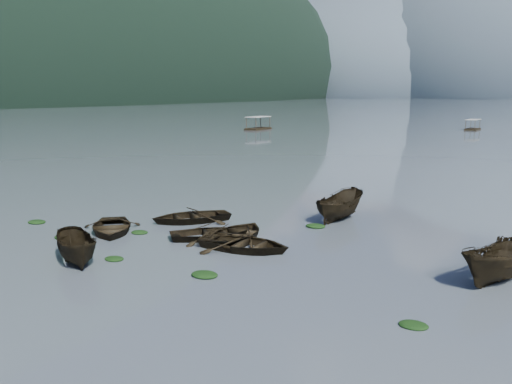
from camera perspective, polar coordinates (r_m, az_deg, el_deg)
The scene contains 20 objects.
ground_plane at distance 24.95m, azimuth -13.83°, elevation -8.73°, with size 2400.00×2400.00×0.00m, color #515B66.
haze_mtn_a at distance 957.85m, azimuth 12.82°, elevation 9.29°, with size 520.00×520.00×280.00m, color #475666.
rowboat_0 at distance 33.47m, azimuth -14.27°, elevation -3.94°, with size 3.35×4.69×0.97m, color black.
rowboat_1 at distance 31.28m, azimuth -4.48°, elevation -4.63°, with size 3.19×4.46×0.92m, color black.
rowboat_2 at distance 28.12m, azimuth -17.38°, elevation -6.76°, with size 1.65×4.38×1.69m, color black.
rowboat_3 at distance 31.02m, azimuth -1.87°, elevation -4.73°, with size 3.44×4.82×1.00m, color black.
rowboat_4 at distance 28.94m, azimuth -1.17°, elevation -5.81°, with size 3.44×4.82×1.00m, color black.
rowboat_5 at distance 26.34m, azimuth 23.04°, elevation -8.25°, with size 1.85×4.93×1.90m, color black.
rowboat_7 at distance 35.37m, azimuth -6.53°, elevation -2.95°, with size 3.47×4.86×1.01m, color black.
rowboat_8 at distance 36.16m, azimuth 8.32°, elevation -2.70°, with size 1.88×5.01×1.93m, color black.
weed_clump_0 at distance 32.84m, azimuth -18.54°, elevation -4.42°, with size 1.26×1.03×0.28m, color black.
weed_clump_1 at distance 28.11m, azimuth -14.00°, elevation -6.60°, with size 0.99×0.79×0.22m, color black.
weed_clump_2 at distance 25.05m, azimuth -5.16°, elevation -8.40°, with size 1.23×0.98×0.27m, color black.
weed_clump_3 at distance 29.19m, azimuth -3.45°, elevation -5.69°, with size 0.94×0.79×0.21m, color black.
weed_clump_4 at distance 20.66m, azimuth 15.47°, elevation -12.83°, with size 1.03×0.81×0.21m, color black.
weed_clump_5 at distance 37.21m, azimuth -21.08°, elevation -2.92°, with size 1.16×0.94×0.25m, color black.
weed_clump_6 at distance 32.95m, azimuth -11.56°, elevation -4.05°, with size 1.01×0.84×0.21m, color black.
weed_clump_7 at distance 33.85m, azimuth 5.97°, elevation -3.53°, with size 1.19×0.95×0.26m, color black.
pontoon_left at distance 120.35m, azimuth 0.22°, elevation 6.25°, with size 2.85×6.85×2.62m, color black, non-canonical shape.
pontoon_centre at distance 127.81m, azimuth 20.83°, elevation 5.82°, with size 2.29×5.51×2.11m, color black, non-canonical shape.
Camera 1 is at (16.40, -17.07, 7.89)m, focal length 40.00 mm.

